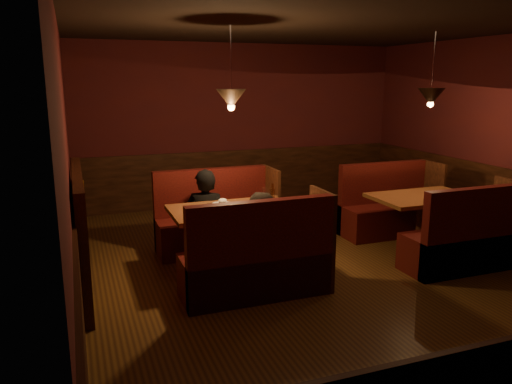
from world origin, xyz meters
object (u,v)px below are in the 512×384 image
object	(u,v)px
main_bench_near	(259,266)
second_table	(422,210)
main_bench_far	(216,224)
second_bench_near	(466,243)
diner_b	(265,225)
diner_a	(205,201)
main_table	(234,222)
second_bench_far	(388,211)

from	to	relation	value
main_bench_near	second_table	xyz separation A→B (m)	(2.59, 0.66, 0.21)
main_bench_far	second_bench_near	world-z (taller)	main_bench_far
second_table	second_bench_near	world-z (taller)	second_bench_near
second_table	diner_b	distance (m)	2.45
second_bench_near	diner_b	world-z (taller)	diner_b
second_table	diner_a	world-z (taller)	diner_a
main_table	second_bench_near	size ratio (longest dim) A/B	0.98
main_table	main_bench_far	bearing A→B (deg)	88.84
main_bench_near	main_table	bearing A→B (deg)	91.16
main_table	main_bench_near	bearing A→B (deg)	-88.84
second_table	second_bench_far	bearing A→B (deg)	87.80
diner_b	second_bench_far	bearing A→B (deg)	40.90
second_bench_far	diner_b	bearing A→B (deg)	-154.19
second_bench_far	diner_a	size ratio (longest dim) A/B	0.98
main_table	main_bench_far	size ratio (longest dim) A/B	0.91
second_table	second_bench_far	xyz separation A→B (m)	(0.03, 0.80, -0.22)
main_table	main_bench_near	size ratio (longest dim) A/B	0.91
diner_b	main_bench_far	bearing A→B (deg)	111.94
main_bench_far	second_bench_near	bearing A→B (deg)	-34.46
second_table	diner_b	size ratio (longest dim) A/B	0.95
main_bench_far	second_bench_far	distance (m)	2.62
main_bench_near	diner_a	size ratio (longest dim) A/B	1.05
main_table	diner_b	world-z (taller)	diner_b
main_bench_far	diner_b	world-z (taller)	diner_b
main_bench_far	main_bench_near	bearing A→B (deg)	-90.00
second_bench_near	diner_b	size ratio (longest dim) A/B	1.05
main_bench_near	second_bench_far	bearing A→B (deg)	29.13
second_bench_far	diner_a	distance (m)	2.86
main_table	second_table	size ratio (longest dim) A/B	1.09
main_bench_far	diner_b	distance (m)	1.44
main_bench_near	diner_a	distance (m)	1.46
main_bench_near	second_bench_near	xyz separation A→B (m)	(2.62, -0.14, -0.01)
diner_a	diner_b	size ratio (longest dim) A/B	1.07
second_bench_far	second_bench_near	xyz separation A→B (m)	(0.00, -1.60, 0.00)
main_bench_far	diner_a	xyz separation A→B (m)	(-0.22, -0.27, 0.41)
main_table	second_bench_far	bearing A→B (deg)	13.46
diner_b	main_bench_near	bearing A→B (deg)	-106.16
main_bench_far	diner_a	bearing A→B (deg)	-128.46
main_bench_near	second_bench_far	xyz separation A→B (m)	(2.62, 1.46, -0.01)
main_table	diner_a	xyz separation A→B (m)	(-0.20, 0.55, 0.16)
second_table	diner_a	bearing A→B (deg)	165.51
diner_b	main_table	bearing A→B (deg)	123.29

